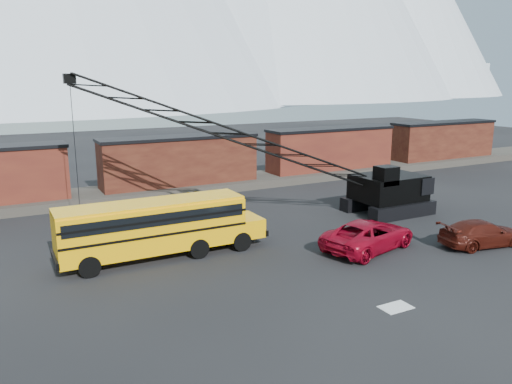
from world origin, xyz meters
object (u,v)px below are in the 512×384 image
school_bus (159,226)px  maroon_suv (482,233)px  red_pickup (369,235)px  crawler_crane (238,137)px

school_bus → maroon_suv: bearing=-22.0°
red_pickup → crawler_crane: 10.70m
crawler_crane → red_pickup: bearing=-63.3°
school_bus → crawler_crane: (6.77, 4.07, 4.10)m
school_bus → maroon_suv: school_bus is taller
maroon_suv → crawler_crane: bearing=52.9°
school_bus → red_pickup: size_ratio=1.87×
school_bus → crawler_crane: bearing=31.0°
red_pickup → maroon_suv: 6.83m
red_pickup → maroon_suv: size_ratio=1.18×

